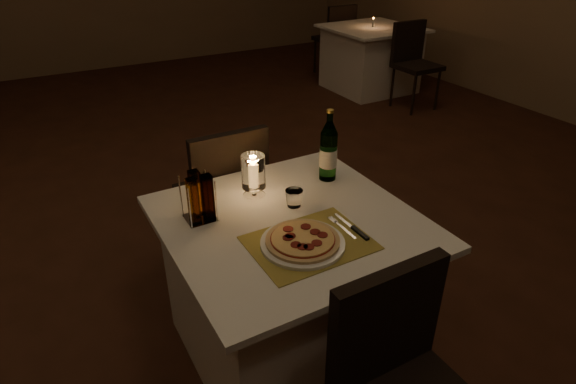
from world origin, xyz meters
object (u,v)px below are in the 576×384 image
main_table (290,289)px  water_bottle (328,152)px  neighbor_table_right (370,59)px  pizza (303,240)px  chair_near (402,376)px  chair_far (225,187)px  hurricane_candle (253,173)px  tumbler (294,198)px  plate (303,243)px

main_table → water_bottle: water_bottle is taller
neighbor_table_right → pizza: bearing=-131.6°
chair_near → pizza: (-0.05, 0.53, 0.22)m
chair_far → hurricane_candle: bearing=-95.5°
tumbler → pizza: bearing=-113.8°
neighbor_table_right → main_table: bearing=-132.7°
plate → pizza: pizza is taller
main_table → tumbler: tumbler is taller
plate → hurricane_candle: 0.44m
chair_far → hurricane_candle: size_ratio=4.49×
chair_near → chair_far: size_ratio=1.00×
chair_near → plate: (-0.05, 0.53, 0.20)m
chair_near → neighbor_table_right: chair_near is taller
plate → tumbler: 0.29m
main_table → plate: (-0.05, -0.18, 0.38)m
main_table → plate: bearing=-105.5°
water_bottle → chair_far: bearing=124.6°
chair_near → plate: chair_near is taller
chair_near → pizza: 0.58m
main_table → tumbler: (0.07, 0.09, 0.40)m
chair_far → tumbler: chair_far is taller
tumbler → water_bottle: size_ratio=0.22×
neighbor_table_right → tumbler: bearing=-132.9°
pizza → neighbor_table_right: pizza is taller
pizza → neighbor_table_right: bearing=48.4°
tumbler → water_bottle: (0.27, 0.14, 0.10)m
pizza → hurricane_candle: 0.43m
hurricane_candle → neighbor_table_right: size_ratio=0.20×
main_table → hurricane_candle: size_ratio=4.99×
pizza → hurricane_candle: (0.00, 0.42, 0.09)m
chair_far → plate: chair_far is taller
plate → hurricane_candle: hurricane_candle is taller
water_bottle → hurricane_candle: 0.38m
pizza → water_bottle: size_ratio=0.82×
pizza → chair_far: bearing=86.8°
main_table → water_bottle: 0.65m
chair_far → water_bottle: water_bottle is taller
plate → hurricane_candle: (0.00, 0.42, 0.11)m
main_table → neighbor_table_right: (2.90, 3.14, 0.00)m
hurricane_candle → chair_near: bearing=-87.3°
hurricane_candle → pizza: bearing=-90.6°
plate → neighbor_table_right: size_ratio=0.32×
neighbor_table_right → chair_near: bearing=-127.0°
chair_far → hurricane_candle: hurricane_candle is taller
pizza → neighbor_table_right: size_ratio=0.28×
main_table → neighbor_table_right: 4.28m
tumbler → chair_far: bearing=96.2°
tumbler → neighbor_table_right: bearing=47.1°
main_table → water_bottle: (0.33, 0.23, 0.50)m
tumbler → water_bottle: water_bottle is taller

